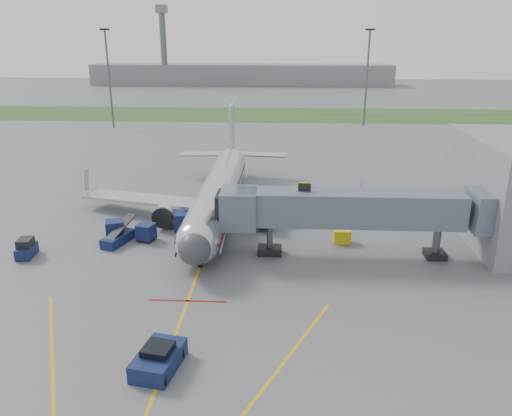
{
  "coord_description": "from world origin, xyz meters",
  "views": [
    {
      "loc": [
        6.99,
        -37.14,
        19.13
      ],
      "look_at": [
        4.54,
        8.6,
        3.2
      ],
      "focal_mm": 35.0,
      "sensor_mm": 36.0,
      "label": 1
    }
  ],
  "objects_px": {
    "airliner": "(218,192)",
    "belt_loader": "(118,238)",
    "ramp_worker": "(179,202)",
    "baggage_tug": "(26,249)",
    "pushback_tug": "(159,359)"
  },
  "relations": [
    {
      "from": "airliner",
      "to": "belt_loader",
      "type": "height_order",
      "value": "airliner"
    },
    {
      "from": "airliner",
      "to": "ramp_worker",
      "type": "distance_m",
      "value": 5.37
    },
    {
      "from": "baggage_tug",
      "to": "pushback_tug",
      "type": "bearing_deg",
      "value": -44.02
    },
    {
      "from": "ramp_worker",
      "to": "baggage_tug",
      "type": "bearing_deg",
      "value": -164.42
    },
    {
      "from": "belt_loader",
      "to": "baggage_tug",
      "type": "bearing_deg",
      "value": -155.05
    },
    {
      "from": "airliner",
      "to": "ramp_worker",
      "type": "bearing_deg",
      "value": 161.79
    },
    {
      "from": "airliner",
      "to": "belt_loader",
      "type": "distance_m",
      "value": 12.41
    },
    {
      "from": "airliner",
      "to": "baggage_tug",
      "type": "bearing_deg",
      "value": -143.31
    },
    {
      "from": "airliner",
      "to": "baggage_tug",
      "type": "height_order",
      "value": "airliner"
    },
    {
      "from": "baggage_tug",
      "to": "belt_loader",
      "type": "xyz_separation_m",
      "value": [
        7.39,
        3.44,
        -0.22
      ]
    },
    {
      "from": "belt_loader",
      "to": "ramp_worker",
      "type": "distance_m",
      "value": 10.88
    },
    {
      "from": "airliner",
      "to": "pushback_tug",
      "type": "bearing_deg",
      "value": -90.52
    },
    {
      "from": "pushback_tug",
      "to": "belt_loader",
      "type": "xyz_separation_m",
      "value": [
        -8.48,
        18.77,
        -0.11
      ]
    },
    {
      "from": "pushback_tug",
      "to": "ramp_worker",
      "type": "xyz_separation_m",
      "value": [
        -4.57,
        28.92,
        0.21
      ]
    },
    {
      "from": "baggage_tug",
      "to": "airliner",
      "type": "bearing_deg",
      "value": 36.69
    }
  ]
}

